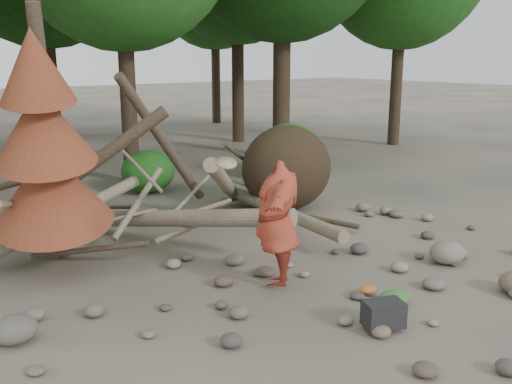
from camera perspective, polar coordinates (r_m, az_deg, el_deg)
ground at (r=8.81m, az=8.28°, el=-10.34°), size 120.00×120.00×0.00m
deadfall_pile at (r=12.83m, az=1.29°, el=1.89°), size 8.55×5.24×3.30m
dead_conifer at (r=9.46m, az=-20.30°, el=3.99°), size 2.06×2.16×4.35m
bush_mid at (r=15.22m, az=-10.76°, el=2.02°), size 1.40×1.40×1.12m
bush_right at (r=16.82m, az=3.37°, el=4.15°), size 2.00×2.00×1.60m
frisbee_thrower at (r=8.67m, az=2.14°, el=-3.16°), size 2.54×2.14×2.22m
backpack at (r=7.87m, az=12.60°, el=-12.20°), size 0.60×0.51×0.34m
cloth_green at (r=8.63m, az=13.67°, el=-10.48°), size 0.47×0.40×0.18m
cloth_orange at (r=8.91m, az=11.12°, el=-9.82°), size 0.27×0.22×0.10m
boulder_mid_right at (r=10.52m, az=18.59°, el=-5.75°), size 0.65×0.58×0.39m
boulder_mid_left at (r=7.99m, az=-23.05°, el=-12.55°), size 0.59×0.53×0.36m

